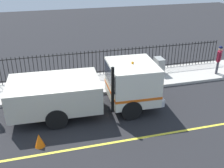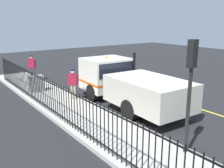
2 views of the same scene
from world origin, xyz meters
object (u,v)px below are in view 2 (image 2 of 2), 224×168
Objects in this scene: work_truck at (124,81)px; traffic_cone at (192,105)px; pedestrian_distant at (32,64)px; utility_cabinet at (36,84)px; traffic_light_near at (191,74)px; worker_standing at (73,80)px.

traffic_cone is at bearing -49.85° from work_truck.
work_truck is 3.96× the size of pedestrian_distant.
pedestrian_distant is 3.65m from utility_cabinet.
traffic_cone is (-2.12, 2.75, -0.98)m from work_truck.
work_truck is at bearing 62.46° from traffic_light_near.
traffic_light_near is (-0.25, 7.36, 1.58)m from worker_standing.
traffic_cone is at bearing 24.74° from traffic_light_near.
traffic_cone is at bearing -4.31° from worker_standing.
traffic_light_near is (1.73, 5.39, 1.52)m from work_truck.
traffic_light_near reaches higher than work_truck.
utility_cabinet is at bearing 126.18° from work_truck.
utility_cabinet is (1.09, -2.63, -0.55)m from worker_standing.
traffic_light_near reaches higher than utility_cabinet.
worker_standing is 0.46× the size of traffic_light_near.
traffic_cone is (-4.23, 10.81, -0.97)m from pedestrian_distant.
worker_standing is at bearing 82.16° from traffic_light_near.
pedestrian_distant reaches higher than utility_cabinet.
worker_standing is at bearing 135.48° from pedestrian_distant.
utility_cabinet is (0.96, 3.47, -0.60)m from pedestrian_distant.
pedestrian_distant reaches higher than worker_standing.
work_truck reaches higher than utility_cabinet.
worker_standing is 6.10m from pedestrian_distant.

